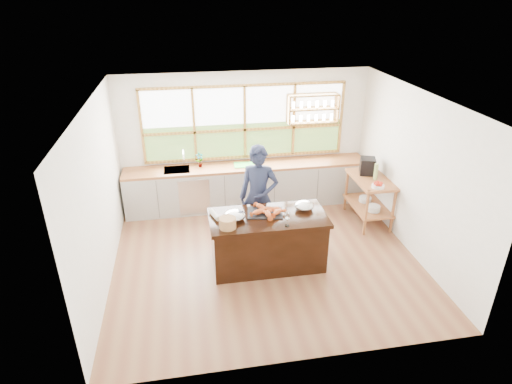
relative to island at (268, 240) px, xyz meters
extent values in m
plane|color=brown|center=(0.00, 0.20, -0.45)|extent=(5.00, 5.00, 0.00)
cube|color=white|center=(0.00, 2.45, 0.90)|extent=(5.00, 0.02, 2.70)
cube|color=white|center=(0.00, -2.05, 0.90)|extent=(5.00, 0.02, 2.70)
cube|color=white|center=(-2.50, 0.20, 0.90)|extent=(0.02, 4.50, 2.70)
cube|color=white|center=(2.50, 0.20, 0.90)|extent=(0.02, 4.50, 2.70)
cube|color=white|center=(0.00, 0.20, 2.25)|extent=(5.00, 4.50, 0.02)
cube|color=#BE8D40|center=(0.00, 2.42, 1.25)|extent=(4.05, 0.06, 1.50)
cube|color=silver|center=(0.00, 2.44, 1.59)|extent=(3.98, 0.01, 0.75)
cube|color=#315F21|center=(0.00, 2.44, 0.87)|extent=(3.98, 0.01, 0.70)
cube|color=#BE8D40|center=(1.35, 2.31, 1.77)|extent=(1.00, 0.28, 0.03)
cube|color=#BE8D40|center=(1.35, 2.31, 1.50)|extent=(1.00, 0.28, 0.03)
cube|color=#BE8D40|center=(1.35, 2.31, 1.22)|extent=(1.00, 0.28, 0.03)
cube|color=#BE8D40|center=(0.85, 2.31, 1.50)|extent=(0.03, 0.28, 0.55)
cube|color=#BE8D40|center=(1.85, 2.31, 1.50)|extent=(0.03, 0.28, 0.55)
cube|color=#ABA7A1|center=(0.00, 2.14, -0.03)|extent=(4.90, 0.62, 0.85)
cube|color=silver|center=(-1.10, 1.82, -0.02)|extent=(0.60, 0.01, 0.72)
cube|color=#A6592F|center=(0.00, 2.14, 0.42)|extent=(4.90, 0.62, 0.05)
cube|color=silver|center=(-1.40, 2.14, 0.37)|extent=(0.50, 0.42, 0.16)
cube|color=#A6592F|center=(2.45, 0.60, 0.00)|extent=(0.04, 0.04, 0.90)
cube|color=#A6592F|center=(2.45, 1.60, 0.00)|extent=(0.04, 0.04, 0.90)
cube|color=#A6592F|center=(1.93, 0.60, 0.00)|extent=(0.04, 0.04, 0.90)
cube|color=#A6592F|center=(1.93, 1.60, 0.00)|extent=(0.04, 0.04, 0.90)
cube|color=#A6592F|center=(2.19, 1.10, -0.13)|extent=(0.62, 1.10, 0.03)
cube|color=#A6592F|center=(2.19, 1.10, 0.42)|extent=(0.62, 1.10, 0.05)
cylinder|color=silver|center=(2.19, 0.85, -0.07)|extent=(0.24, 0.24, 0.11)
cylinder|color=silver|center=(2.19, 1.25, -0.07)|extent=(0.24, 0.24, 0.09)
cube|color=black|center=(0.00, 0.00, -0.03)|extent=(1.77, 0.82, 0.84)
cube|color=black|center=(0.00, 0.00, 0.42)|extent=(1.85, 0.90, 0.06)
imported|color=#1C223B|center=(-0.03, 0.65, 0.46)|extent=(0.77, 0.62, 1.83)
imported|color=slate|center=(-0.94, 2.20, 0.60)|extent=(0.18, 0.15, 0.30)
cube|color=#48CF45|center=(-0.07, 2.14, 0.45)|extent=(0.42, 0.33, 0.01)
cube|color=black|center=(2.19, 1.33, 0.60)|extent=(0.35, 0.36, 0.31)
cylinder|color=#9BB85E|center=(2.24, 1.05, 0.60)|extent=(0.10, 0.10, 0.31)
cylinder|color=silver|center=(2.14, 0.70, 0.47)|extent=(0.23, 0.23, 0.05)
sphere|color=red|center=(2.19, 0.70, 0.52)|extent=(0.07, 0.07, 0.07)
sphere|color=red|center=(2.16, 0.75, 0.52)|extent=(0.07, 0.07, 0.07)
sphere|color=red|center=(2.10, 0.73, 0.52)|extent=(0.07, 0.07, 0.07)
sphere|color=red|center=(2.10, 0.67, 0.52)|extent=(0.07, 0.07, 0.07)
sphere|color=red|center=(2.16, 0.65, 0.52)|extent=(0.07, 0.07, 0.07)
cube|color=black|center=(-0.03, 0.10, 0.45)|extent=(0.61, 0.48, 0.02)
ellipsoid|color=#C9541F|center=(-0.15, 0.05, 0.50)|extent=(0.23, 0.15, 0.08)
ellipsoid|color=#C9541F|center=(0.05, 0.12, 0.50)|extent=(0.23, 0.14, 0.08)
ellipsoid|color=#C9541F|center=(0.15, 0.00, 0.50)|extent=(0.21, 0.21, 0.08)
ellipsoid|color=#C9541F|center=(-0.08, 0.22, 0.50)|extent=(0.18, 0.23, 0.08)
ellipsoid|color=#C9541F|center=(-0.01, -0.04, 0.50)|extent=(0.11, 0.22, 0.08)
ellipsoid|color=silver|center=(-0.52, -0.01, 0.52)|extent=(0.33, 0.33, 0.16)
ellipsoid|color=silver|center=(0.62, 0.13, 0.51)|extent=(0.31, 0.31, 0.15)
cylinder|color=white|center=(0.22, -0.34, 0.45)|extent=(0.06, 0.06, 0.01)
cylinder|color=white|center=(0.22, -0.34, 0.52)|extent=(0.01, 0.01, 0.13)
ellipsoid|color=white|center=(0.22, -0.34, 0.62)|extent=(0.08, 0.08, 0.10)
cylinder|color=#B17145|center=(-0.66, -0.24, 0.53)|extent=(0.26, 0.26, 0.16)
cylinder|color=silver|center=(-0.83, 0.12, 0.49)|extent=(0.17, 0.31, 0.08)
camera|label=1|loc=(-1.18, -5.73, 3.72)|focal=30.00mm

